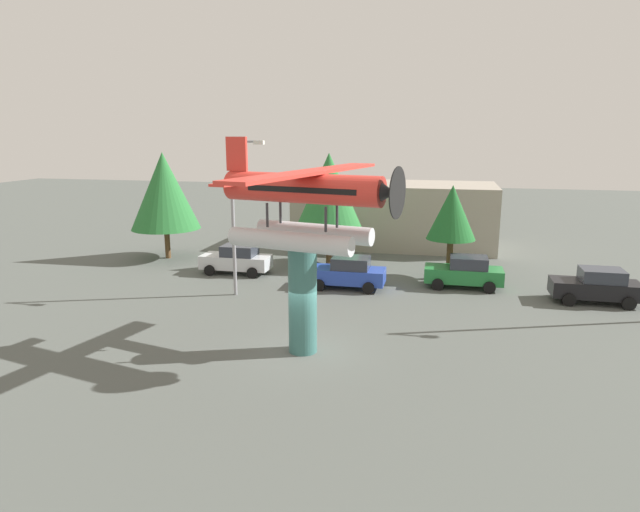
{
  "coord_description": "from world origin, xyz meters",
  "views": [
    {
      "loc": [
        5.12,
        -19.39,
        8.35
      ],
      "look_at": [
        0.0,
        3.0,
        3.17
      ],
      "focal_mm": 30.61,
      "sensor_mm": 36.0,
      "label": 1
    }
  ],
  "objects_px": {
    "car_near_silver": "(237,259)",
    "tree_center_back": "(452,213)",
    "storefront_building": "(395,214)",
    "floatplane_monument": "(305,202)",
    "tree_west": "(164,191)",
    "car_distant_black": "(597,286)",
    "streetlight_primary": "(236,207)",
    "car_mid_blue": "(348,273)",
    "display_pedestal": "(303,300)",
    "tree_east": "(329,195)",
    "car_far_green": "(465,272)"
  },
  "relations": [
    {
      "from": "display_pedestal",
      "to": "car_near_silver",
      "type": "height_order",
      "value": "display_pedestal"
    },
    {
      "from": "car_near_silver",
      "to": "car_distant_black",
      "type": "height_order",
      "value": "same"
    },
    {
      "from": "floatplane_monument",
      "to": "car_mid_blue",
      "type": "height_order",
      "value": "floatplane_monument"
    },
    {
      "from": "car_distant_black",
      "to": "storefront_building",
      "type": "height_order",
      "value": "storefront_building"
    },
    {
      "from": "car_distant_black",
      "to": "tree_center_back",
      "type": "relative_size",
      "value": 0.77
    },
    {
      "from": "floatplane_monument",
      "to": "car_near_silver",
      "type": "relative_size",
      "value": 2.47
    },
    {
      "from": "floatplane_monument",
      "to": "car_distant_black",
      "type": "distance_m",
      "value": 16.54
    },
    {
      "from": "car_distant_black",
      "to": "car_mid_blue",
      "type": "bearing_deg",
      "value": 0.69
    },
    {
      "from": "car_mid_blue",
      "to": "car_far_green",
      "type": "height_order",
      "value": "same"
    },
    {
      "from": "car_near_silver",
      "to": "tree_west",
      "type": "xyz_separation_m",
      "value": [
        -6.15,
        2.88,
        3.71
      ]
    },
    {
      "from": "streetlight_primary",
      "to": "car_mid_blue",
      "type": "bearing_deg",
      "value": 25.71
    },
    {
      "from": "streetlight_primary",
      "to": "storefront_building",
      "type": "xyz_separation_m",
      "value": [
        6.75,
        15.37,
        -2.33
      ]
    },
    {
      "from": "car_mid_blue",
      "to": "floatplane_monument",
      "type": "bearing_deg",
      "value": 89.95
    },
    {
      "from": "car_distant_black",
      "to": "storefront_building",
      "type": "distance_m",
      "value": 16.99
    },
    {
      "from": "car_distant_black",
      "to": "tree_east",
      "type": "relative_size",
      "value": 0.58
    },
    {
      "from": "streetlight_primary",
      "to": "tree_west",
      "type": "height_order",
      "value": "streetlight_primary"
    },
    {
      "from": "car_distant_black",
      "to": "tree_west",
      "type": "relative_size",
      "value": 0.59
    },
    {
      "from": "tree_east",
      "to": "streetlight_primary",
      "type": "bearing_deg",
      "value": -113.46
    },
    {
      "from": "floatplane_monument",
      "to": "tree_center_back",
      "type": "bearing_deg",
      "value": 79.04
    },
    {
      "from": "car_near_silver",
      "to": "storefront_building",
      "type": "bearing_deg",
      "value": -127.58
    },
    {
      "from": "display_pedestal",
      "to": "streetlight_primary",
      "type": "height_order",
      "value": "streetlight_primary"
    },
    {
      "from": "tree_east",
      "to": "tree_center_back",
      "type": "height_order",
      "value": "tree_east"
    },
    {
      "from": "storefront_building",
      "to": "tree_west",
      "type": "xyz_separation_m",
      "value": [
        -14.67,
        -8.2,
        2.25
      ]
    },
    {
      "from": "car_mid_blue",
      "to": "streetlight_primary",
      "type": "relative_size",
      "value": 0.52
    },
    {
      "from": "car_far_green",
      "to": "storefront_building",
      "type": "distance_m",
      "value": 12.33
    },
    {
      "from": "streetlight_primary",
      "to": "storefront_building",
      "type": "height_order",
      "value": "streetlight_primary"
    },
    {
      "from": "display_pedestal",
      "to": "tree_center_back",
      "type": "bearing_deg",
      "value": 66.04
    },
    {
      "from": "display_pedestal",
      "to": "car_distant_black",
      "type": "xyz_separation_m",
      "value": [
        12.79,
        9.36,
        -1.23
      ]
    },
    {
      "from": "floatplane_monument",
      "to": "streetlight_primary",
      "type": "distance_m",
      "value": 8.63
    },
    {
      "from": "storefront_building",
      "to": "tree_center_back",
      "type": "distance_m",
      "value": 10.38
    },
    {
      "from": "display_pedestal",
      "to": "car_mid_blue",
      "type": "relative_size",
      "value": 1.01
    },
    {
      "from": "car_near_silver",
      "to": "storefront_building",
      "type": "relative_size",
      "value": 0.29
    },
    {
      "from": "car_mid_blue",
      "to": "tree_west",
      "type": "height_order",
      "value": "tree_west"
    },
    {
      "from": "car_far_green",
      "to": "car_near_silver",
      "type": "bearing_deg",
      "value": -0.65
    },
    {
      "from": "car_mid_blue",
      "to": "tree_east",
      "type": "bearing_deg",
      "value": -66.89
    },
    {
      "from": "car_mid_blue",
      "to": "tree_east",
      "type": "height_order",
      "value": "tree_east"
    },
    {
      "from": "car_mid_blue",
      "to": "car_distant_black",
      "type": "relative_size",
      "value": 1.0
    },
    {
      "from": "car_distant_black",
      "to": "car_near_silver",
      "type": "bearing_deg",
      "value": -4.52
    },
    {
      "from": "floatplane_monument",
      "to": "streetlight_primary",
      "type": "relative_size",
      "value": 1.29
    },
    {
      "from": "car_near_silver",
      "to": "tree_center_back",
      "type": "bearing_deg",
      "value": -172.52
    },
    {
      "from": "tree_west",
      "to": "tree_east",
      "type": "relative_size",
      "value": 1.0
    },
    {
      "from": "floatplane_monument",
      "to": "tree_east",
      "type": "height_order",
      "value": "floatplane_monument"
    },
    {
      "from": "car_far_green",
      "to": "floatplane_monument",
      "type": "bearing_deg",
      "value": 59.79
    },
    {
      "from": "display_pedestal",
      "to": "car_distant_black",
      "type": "height_order",
      "value": "display_pedestal"
    },
    {
      "from": "car_mid_blue",
      "to": "car_far_green",
      "type": "relative_size",
      "value": 1.0
    },
    {
      "from": "storefront_building",
      "to": "tree_west",
      "type": "bearing_deg",
      "value": -150.79
    },
    {
      "from": "tree_west",
      "to": "car_mid_blue",
      "type": "bearing_deg",
      "value": -19.08
    },
    {
      "from": "tree_west",
      "to": "floatplane_monument",
      "type": "bearing_deg",
      "value": -46.18
    },
    {
      "from": "tree_center_back",
      "to": "tree_west",
      "type": "bearing_deg",
      "value": 176.26
    },
    {
      "from": "car_distant_black",
      "to": "streetlight_primary",
      "type": "distance_m",
      "value": 18.6
    }
  ]
}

